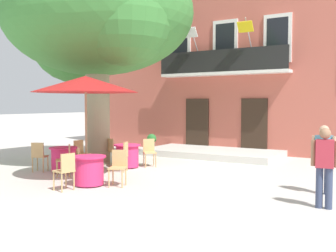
{
  "coord_description": "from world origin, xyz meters",
  "views": [
    {
      "loc": [
        5.74,
        -10.65,
        2.09
      ],
      "look_at": [
        -1.33,
        1.27,
        1.3
      ],
      "focal_mm": 42.04,
      "sensor_mm": 36.0,
      "label": 1
    }
  ],
  "objects": [
    {
      "name": "pedestrian_near_entrance",
      "position": [
        4.46,
        -2.41,
        0.91
      ],
      "size": [
        0.53,
        0.26,
        1.61
      ],
      "color": "#384260",
      "rests_on": "ground"
    },
    {
      "name": "cafe_table_front",
      "position": [
        -3.09,
        -2.02,
        0.39
      ],
      "size": [
        0.86,
        0.86,
        0.76
      ],
      "color": "#E52D66",
      "rests_on": "ground"
    },
    {
      "name": "cafe_chair_near_tree_2",
      "position": [
        -1.68,
        -2.7,
        0.53
      ],
      "size": [
        0.56,
        0.56,
        0.91
      ],
      "color": "tan",
      "rests_on": "ground"
    },
    {
      "name": "cafe_umbrella",
      "position": [
        -1.72,
        -2.51,
        2.61
      ],
      "size": [
        2.9,
        2.9,
        2.85
      ],
      "color": "#997A56",
      "rests_on": "ground"
    },
    {
      "name": "cafe_chair_middle_2",
      "position": [
        -1.59,
        -1.04,
        0.53
      ],
      "size": [
        0.51,
        0.51,
        0.91
      ],
      "color": "tan",
      "rests_on": "ground"
    },
    {
      "name": "cafe_chair_front_1",
      "position": [
        -3.74,
        -2.41,
        0.53
      ],
      "size": [
        0.53,
        0.53,
        0.91
      ],
      "color": "tan",
      "rests_on": "ground"
    },
    {
      "name": "cafe_chair_middle_0",
      "position": [
        -1.43,
        0.22,
        0.53
      ],
      "size": [
        0.57,
        0.57,
        0.91
      ],
      "color": "tan",
      "rests_on": "ground"
    },
    {
      "name": "cafe_table_middle",
      "position": [
        -1.92,
        -0.36,
        0.39
      ],
      "size": [
        0.86,
        0.86,
        0.76
      ],
      "color": "#E52D66",
      "rests_on": "ground"
    },
    {
      "name": "cafe_chair_front_2",
      "position": [
        -2.51,
        -2.51,
        0.53
      ],
      "size": [
        0.57,
        0.57,
        0.91
      ],
      "color": "tan",
      "rests_on": "ground"
    },
    {
      "name": "cafe_table_near_tree",
      "position": [
        -1.07,
        -3.13,
        0.39
      ],
      "size": [
        0.86,
        0.86,
        0.76
      ],
      "color": "#E52D66",
      "rests_on": "ground"
    },
    {
      "name": "plane_tree",
      "position": [
        -3.32,
        -0.23,
        4.91
      ],
      "size": [
        6.86,
        6.02,
        7.07
      ],
      "color": "gray",
      "rests_on": "ground"
    },
    {
      "name": "ground_planter_left",
      "position": [
        -3.72,
        3.87,
        0.42
      ],
      "size": [
        0.42,
        0.42,
        0.75
      ],
      "color": "slate",
      "rests_on": "ground"
    },
    {
      "name": "pedestrian_mid_plaza",
      "position": [
        4.23,
        -1.07,
        0.9
      ],
      "size": [
        0.53,
        0.4,
        1.59
      ],
      "color": "#384260",
      "rests_on": "ground"
    },
    {
      "name": "building_facade",
      "position": [
        -0.72,
        6.99,
        3.75
      ],
      "size": [
        13.0,
        5.09,
        7.5
      ],
      "color": "#BC5B4C",
      "rests_on": "ground"
    },
    {
      "name": "cafe_chair_middle_1",
      "position": [
        -2.65,
        -0.18,
        0.53
      ],
      "size": [
        0.51,
        0.51,
        0.91
      ],
      "color": "tan",
      "rests_on": "ground"
    },
    {
      "name": "cafe_chair_near_tree_0",
      "position": [
        -1.13,
        -3.88,
        0.53
      ],
      "size": [
        0.47,
        0.47,
        0.91
      ],
      "color": "tan",
      "rests_on": "ground"
    },
    {
      "name": "cafe_chair_near_tree_1",
      "position": [
        -0.4,
        -2.79,
        0.53
      ],
      "size": [
        0.52,
        0.52,
        0.91
      ],
      "color": "tan",
      "rests_on": "ground"
    },
    {
      "name": "entrance_step_platform",
      "position": [
        -0.72,
        3.67,
        0.12
      ],
      "size": [
        5.3,
        2.67,
        0.25
      ],
      "primitive_type": "cube",
      "color": "silver",
      "rests_on": "ground"
    },
    {
      "name": "ground_plane",
      "position": [
        0.0,
        0.0,
        0.0
      ],
      "size": [
        120.0,
        120.0,
        0.0
      ],
      "primitive_type": "plane",
      "color": "beige"
    },
    {
      "name": "cafe_chair_front_0",
      "position": [
        -3.1,
        -1.27,
        0.53
      ],
      "size": [
        0.44,
        0.44,
        0.91
      ],
      "color": "tan",
      "rests_on": "ground"
    }
  ]
}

